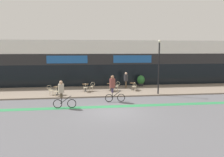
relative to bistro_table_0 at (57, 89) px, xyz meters
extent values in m
plane|color=#5B5B60|center=(4.26, -5.61, -0.66)|extent=(120.00, 120.00, 0.00)
cube|color=gray|center=(4.26, 1.64, -0.60)|extent=(40.00, 5.50, 0.12)
cube|color=silver|center=(4.26, 6.39, 1.95)|extent=(40.00, 4.00, 5.22)
cube|color=black|center=(4.26, 4.42, 0.66)|extent=(38.80, 0.10, 2.40)
cube|color=#232326|center=(4.26, 4.44, 2.46)|extent=(39.20, 0.14, 1.20)
cube|color=#1E56A3|center=(0.63, 4.37, 2.46)|extent=(4.39, 0.08, 0.84)
cube|color=#1E56A3|center=(7.90, 4.37, 2.46)|extent=(4.39, 0.08, 0.84)
cube|color=#2D844C|center=(4.26, -4.26, -0.66)|extent=(36.00, 0.70, 0.01)
cylinder|color=black|center=(0.00, 0.00, -0.53)|extent=(0.38, 0.38, 0.02)
cylinder|color=black|center=(0.00, 0.00, -0.17)|extent=(0.07, 0.07, 0.73)
cylinder|color=#4C3823|center=(0.00, 0.00, 0.21)|extent=(0.69, 0.69, 0.02)
cylinder|color=black|center=(2.53, 1.45, -0.53)|extent=(0.36, 0.36, 0.02)
cylinder|color=black|center=(2.53, 1.45, -0.20)|extent=(0.07, 0.07, 0.69)
cylinder|color=#4C3823|center=(2.53, 1.45, 0.16)|extent=(0.66, 0.66, 0.02)
cylinder|color=black|center=(5.03, 1.39, -0.53)|extent=(0.39, 0.39, 0.02)
cylinder|color=black|center=(5.03, 1.39, -0.19)|extent=(0.07, 0.07, 0.70)
cylinder|color=#4C3823|center=(5.03, 1.39, 0.17)|extent=(0.71, 0.71, 0.02)
cylinder|color=black|center=(7.29, 1.48, -0.53)|extent=(0.34, 0.34, 0.02)
cylinder|color=black|center=(7.29, 1.48, -0.19)|extent=(0.07, 0.07, 0.70)
cylinder|color=#4C3823|center=(7.29, 1.48, 0.17)|extent=(0.62, 0.62, 0.02)
cylinder|color=beige|center=(0.00, -0.55, -0.11)|extent=(0.44, 0.44, 0.03)
cylinder|color=beige|center=(-0.13, -0.40, -0.33)|extent=(0.03, 0.03, 0.42)
cylinder|color=beige|center=(0.15, -0.42, -0.33)|extent=(0.03, 0.03, 0.42)
cylinder|color=beige|center=(-0.15, -0.68, -0.33)|extent=(0.03, 0.03, 0.42)
cylinder|color=beige|center=(0.13, -0.70, -0.33)|extent=(0.03, 0.03, 0.42)
torus|color=beige|center=(-0.02, -0.72, 0.16)|extent=(0.07, 0.41, 0.41)
cylinder|color=beige|center=(-0.19, -0.70, 0.02)|extent=(0.03, 0.03, 0.23)
cylinder|color=beige|center=(0.15, -0.74, 0.02)|extent=(0.03, 0.03, 0.23)
cylinder|color=beige|center=(-0.55, 0.00, -0.11)|extent=(0.44, 0.44, 0.03)
cylinder|color=beige|center=(-0.39, 0.12, -0.33)|extent=(0.03, 0.03, 0.42)
cylinder|color=beige|center=(-0.43, -0.16, -0.33)|extent=(0.03, 0.03, 0.42)
cylinder|color=beige|center=(-0.67, 0.16, -0.33)|extent=(0.03, 0.03, 0.42)
cylinder|color=beige|center=(-0.71, -0.12, -0.33)|extent=(0.03, 0.03, 0.42)
torus|color=beige|center=(-0.72, 0.02, 0.16)|extent=(0.41, 0.08, 0.41)
cylinder|color=beige|center=(-0.70, 0.19, 0.02)|extent=(0.03, 0.03, 0.23)
cylinder|color=beige|center=(-0.74, -0.15, 0.02)|extent=(0.03, 0.03, 0.23)
cylinder|color=beige|center=(2.53, 0.90, -0.11)|extent=(0.40, 0.40, 0.03)
cylinder|color=beige|center=(2.39, 1.04, -0.33)|extent=(0.03, 0.03, 0.42)
cylinder|color=beige|center=(2.67, 1.04, -0.33)|extent=(0.03, 0.03, 0.42)
cylinder|color=beige|center=(2.39, 0.76, -0.33)|extent=(0.03, 0.03, 0.42)
cylinder|color=beige|center=(2.67, 0.76, -0.33)|extent=(0.03, 0.03, 0.42)
torus|color=beige|center=(2.53, 0.73, 0.16)|extent=(0.03, 0.41, 0.41)
cylinder|color=beige|center=(2.36, 0.73, 0.02)|extent=(0.03, 0.03, 0.23)
cylinder|color=beige|center=(2.70, 0.73, 0.02)|extent=(0.03, 0.03, 0.23)
cylinder|color=beige|center=(3.08, 1.45, -0.11)|extent=(0.43, 0.43, 0.03)
cylinder|color=beige|center=(2.93, 1.32, -0.33)|extent=(0.03, 0.03, 0.42)
cylinder|color=beige|center=(2.95, 1.60, -0.33)|extent=(0.03, 0.03, 0.42)
cylinder|color=beige|center=(3.21, 1.30, -0.33)|extent=(0.03, 0.03, 0.42)
cylinder|color=beige|center=(3.23, 1.58, -0.33)|extent=(0.03, 0.03, 0.42)
torus|color=beige|center=(3.25, 1.44, 0.16)|extent=(0.41, 0.06, 0.41)
cylinder|color=beige|center=(3.24, 1.27, 0.02)|extent=(0.03, 0.03, 0.23)
cylinder|color=beige|center=(3.26, 1.61, 0.02)|extent=(0.03, 0.03, 0.23)
cylinder|color=beige|center=(5.03, 0.84, -0.11)|extent=(0.41, 0.41, 0.03)
cylinder|color=beige|center=(4.89, 0.99, -0.33)|extent=(0.03, 0.03, 0.42)
cylinder|color=beige|center=(5.17, 0.98, -0.33)|extent=(0.03, 0.03, 0.42)
cylinder|color=beige|center=(4.89, 0.71, -0.33)|extent=(0.03, 0.03, 0.42)
cylinder|color=beige|center=(5.17, 0.70, -0.33)|extent=(0.03, 0.03, 0.42)
torus|color=beige|center=(5.03, 0.67, 0.16)|extent=(0.03, 0.41, 0.41)
cylinder|color=beige|center=(4.86, 0.68, 0.02)|extent=(0.03, 0.03, 0.23)
cylinder|color=beige|center=(5.20, 0.67, 0.02)|extent=(0.03, 0.03, 0.23)
cylinder|color=beige|center=(5.58, 1.39, -0.11)|extent=(0.42, 0.42, 0.03)
cylinder|color=beige|center=(5.43, 1.26, -0.33)|extent=(0.03, 0.03, 0.42)
cylinder|color=beige|center=(5.45, 1.54, -0.33)|extent=(0.03, 0.03, 0.42)
cylinder|color=beige|center=(5.71, 1.25, -0.33)|extent=(0.03, 0.03, 0.42)
cylinder|color=beige|center=(5.73, 1.53, -0.33)|extent=(0.03, 0.03, 0.42)
torus|color=beige|center=(5.75, 1.39, 0.16)|extent=(0.41, 0.05, 0.41)
cylinder|color=beige|center=(5.74, 1.22, 0.02)|extent=(0.03, 0.03, 0.23)
cylinder|color=beige|center=(5.76, 1.56, 0.02)|extent=(0.03, 0.03, 0.23)
cylinder|color=beige|center=(7.29, 0.93, -0.11)|extent=(0.42, 0.42, 0.03)
cylinder|color=beige|center=(7.14, 1.07, -0.33)|extent=(0.03, 0.03, 0.42)
cylinder|color=beige|center=(7.42, 1.08, -0.33)|extent=(0.03, 0.03, 0.42)
cylinder|color=beige|center=(7.16, 0.79, -0.33)|extent=(0.03, 0.03, 0.42)
cylinder|color=beige|center=(7.44, 0.80, -0.33)|extent=(0.03, 0.03, 0.42)
torus|color=beige|center=(7.30, 0.76, 0.16)|extent=(0.05, 0.41, 0.41)
cylinder|color=beige|center=(7.13, 0.75, 0.02)|extent=(0.03, 0.03, 0.23)
cylinder|color=beige|center=(7.47, 0.77, 0.02)|extent=(0.03, 0.03, 0.23)
cylinder|color=#232326|center=(8.72, 3.65, -0.36)|extent=(0.52, 0.52, 0.35)
ellipsoid|color=#28662D|center=(8.72, 3.65, 0.17)|extent=(0.84, 0.84, 1.01)
cylinder|color=black|center=(9.18, -0.76, 1.82)|extent=(0.12, 0.12, 4.72)
sphere|color=beige|center=(9.18, -0.76, 4.26)|extent=(0.26, 0.26, 0.26)
torus|color=black|center=(1.49, -4.26, -0.34)|extent=(0.65, 0.09, 0.65)
torus|color=black|center=(0.49, -4.20, -0.34)|extent=(0.65, 0.09, 0.65)
cylinder|color=black|center=(1.04, -4.23, -0.06)|extent=(0.78, 0.09, 0.59)
cylinder|color=black|center=(0.77, -4.22, -0.11)|extent=(0.04, 0.04, 0.45)
cylinder|color=black|center=(1.44, -4.26, 0.22)|extent=(0.06, 0.48, 0.03)
cylinder|color=#4C3D2D|center=(0.77, -4.14, 0.29)|extent=(0.15, 0.15, 0.35)
cylinder|color=#4C3D2D|center=(0.76, -4.30, 0.29)|extent=(0.15, 0.15, 0.35)
cylinder|color=#B2A38E|center=(0.77, -4.22, 0.79)|extent=(0.44, 0.44, 0.64)
sphere|color=tan|center=(0.77, -4.22, 1.22)|extent=(0.24, 0.24, 0.24)
torus|color=black|center=(5.36, -2.80, -0.34)|extent=(0.64, 0.06, 0.64)
torus|color=black|center=(4.37, -2.81, -0.34)|extent=(0.64, 0.06, 0.64)
cylinder|color=black|center=(4.91, -2.80, -0.07)|extent=(0.77, 0.05, 0.58)
cylinder|color=black|center=(4.64, -2.81, -0.11)|extent=(0.04, 0.04, 0.45)
cylinder|color=black|center=(5.31, -2.80, 0.21)|extent=(0.03, 0.48, 0.03)
cylinder|color=#382D47|center=(4.64, -2.72, 0.31)|extent=(0.16, 0.16, 0.40)
cylinder|color=#382D47|center=(4.65, -2.90, 0.31)|extent=(0.16, 0.16, 0.40)
cylinder|color=brown|center=(4.64, -2.81, 0.86)|extent=(0.47, 0.47, 0.72)
sphere|color=#9E7051|center=(4.64, -2.81, 1.36)|extent=(0.27, 0.27, 0.27)
cylinder|color=#4C3D2D|center=(6.78, 2.56, -0.15)|extent=(0.16, 0.16, 0.78)
cylinder|color=#4C3D2D|center=(6.78, 2.39, -0.15)|extent=(0.16, 0.16, 0.78)
cylinder|color=#2D2D33|center=(6.78, 2.48, 0.58)|extent=(0.45, 0.45, 0.68)
sphere|color=beige|center=(6.78, 2.48, 1.05)|extent=(0.25, 0.25, 0.25)
camera|label=1|loc=(2.38, -19.86, 3.53)|focal=35.00mm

